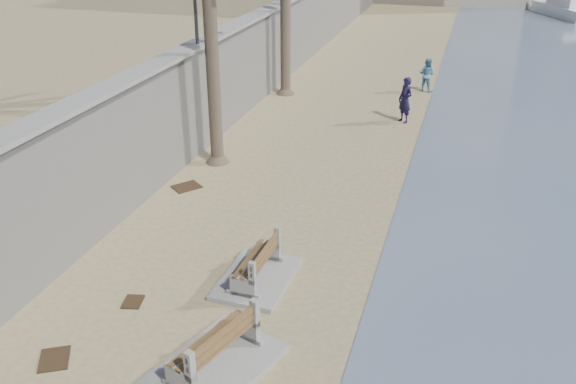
{
  "coord_description": "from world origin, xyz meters",
  "views": [
    {
      "loc": [
        3.52,
        -6.22,
        7.86
      ],
      "look_at": [
        -0.5,
        7.0,
        1.2
      ],
      "focal_mm": 38.0,
      "sensor_mm": 36.0,
      "label": 1
    }
  ],
  "objects_px": {
    "bench_far": "(256,266)",
    "yacht_far": "(559,10)",
    "person_b": "(427,73)",
    "person_a": "(405,97)",
    "bench_near": "(215,350)"
  },
  "relations": [
    {
      "from": "bench_near",
      "to": "person_a",
      "type": "xyz_separation_m",
      "value": [
        1.56,
        14.98,
        0.57
      ]
    },
    {
      "from": "person_b",
      "to": "yacht_far",
      "type": "bearing_deg",
      "value": -87.89
    },
    {
      "from": "bench_far",
      "to": "person_a",
      "type": "relative_size",
      "value": 1.1
    },
    {
      "from": "person_a",
      "to": "person_b",
      "type": "relative_size",
      "value": 1.22
    },
    {
      "from": "bench_far",
      "to": "yacht_far",
      "type": "relative_size",
      "value": 0.3
    },
    {
      "from": "bench_far",
      "to": "yacht_far",
      "type": "xyz_separation_m",
      "value": [
        9.85,
        40.04,
        -0.05
      ]
    },
    {
      "from": "person_b",
      "to": "yacht_far",
      "type": "height_order",
      "value": "person_b"
    },
    {
      "from": "bench_near",
      "to": "bench_far",
      "type": "distance_m",
      "value": 2.96
    },
    {
      "from": "person_a",
      "to": "yacht_far",
      "type": "relative_size",
      "value": 0.27
    },
    {
      "from": "bench_near",
      "to": "person_b",
      "type": "xyz_separation_m",
      "value": [
        1.96,
        19.57,
        0.39
      ]
    },
    {
      "from": "bench_near",
      "to": "person_a",
      "type": "distance_m",
      "value": 15.07
    },
    {
      "from": "person_b",
      "to": "person_a",
      "type": "bearing_deg",
      "value": 105.18
    },
    {
      "from": "person_b",
      "to": "bench_near",
      "type": "bearing_deg",
      "value": 104.47
    },
    {
      "from": "person_a",
      "to": "yacht_far",
      "type": "height_order",
      "value": "person_a"
    },
    {
      "from": "bench_far",
      "to": "yacht_far",
      "type": "bearing_deg",
      "value": 76.18
    }
  ]
}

